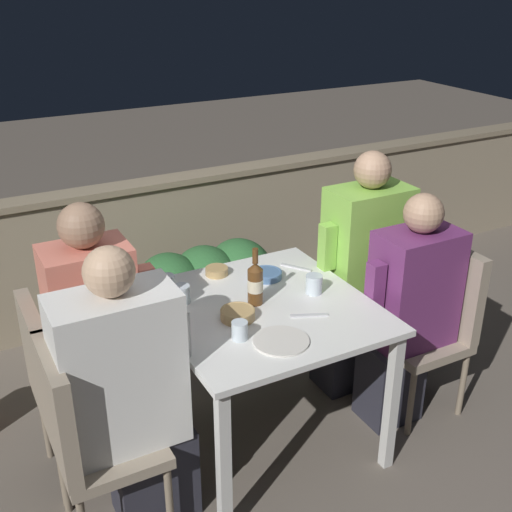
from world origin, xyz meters
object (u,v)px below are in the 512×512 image
chair_left_near (83,431)px  person_purple_stripe (407,311)px  person_green_blouse (360,274)px  chair_right_far (387,289)px  person_white_polo (130,395)px  chair_left_far (61,379)px  chair_right_near (436,315)px  person_coral_top (102,342)px  beer_bottle (255,283)px

chair_left_near → person_purple_stripe: size_ratio=0.74×
chair_left_near → person_green_blouse: person_green_blouse is taller
person_purple_stripe → chair_right_far: bearing=65.5°
person_white_polo → person_purple_stripe: (1.44, 0.04, -0.02)m
person_white_polo → chair_left_far: person_white_polo is taller
chair_right_near → chair_right_far: size_ratio=1.00×
chair_left_near → person_white_polo: person_white_polo is taller
chair_left_far → person_green_blouse: bearing=0.2°
person_purple_stripe → person_green_blouse: (-0.03, 0.35, 0.06)m
person_coral_top → chair_right_far: person_coral_top is taller
chair_right_far → person_green_blouse: (-0.19, -0.00, 0.14)m
person_white_polo → chair_right_near: size_ratio=1.41×
chair_right_near → person_green_blouse: 0.44m
chair_left_near → person_white_polo: (0.20, -0.00, 0.10)m
person_purple_stripe → chair_right_far: 0.39m
person_white_polo → chair_left_far: bearing=117.0°
chair_left_near → chair_right_near: (1.83, 0.04, 0.00)m
chair_left_near → chair_left_far: (0.00, 0.38, 0.00)m
chair_left_far → beer_bottle: size_ratio=3.29×
chair_left_far → person_white_polo: bearing=-63.0°
chair_left_near → person_coral_top: size_ratio=0.69×
person_green_blouse → person_coral_top: bearing=-179.7°
chair_left_far → person_purple_stripe: size_ratio=0.74×
chair_right_near → chair_right_far: same height
chair_right_near → chair_right_far: 0.35m
person_coral_top → person_green_blouse: bearing=0.3°
chair_left_near → chair_right_far: (1.79, 0.39, 0.00)m
chair_left_far → chair_right_far: bearing=0.2°
person_white_polo → person_coral_top: bearing=90.0°
chair_left_far → person_purple_stripe: bearing=-11.9°
person_coral_top → person_purple_stripe: person_coral_top is taller
person_purple_stripe → chair_left_near: bearing=-178.6°
chair_left_near → chair_right_near: size_ratio=1.00×
chair_left_near → chair_right_near: bearing=1.3°
person_white_polo → chair_right_near: 1.64m
chair_right_near → person_purple_stripe: bearing=180.0°
person_coral_top → chair_right_far: bearing=0.2°
chair_left_far → chair_right_near: same height
chair_right_far → chair_right_near: bearing=-83.8°
chair_right_far → person_white_polo: bearing=-166.2°
beer_bottle → person_coral_top: bearing=167.6°
chair_right_near → person_green_blouse: bearing=123.6°
chair_right_far → beer_bottle: beer_bottle is taller
chair_left_far → chair_right_near: (1.83, -0.34, 0.00)m
person_white_polo → chair_right_near: person_white_polo is taller
person_coral_top → beer_bottle: (0.68, -0.15, 0.20)m
person_white_polo → person_green_blouse: 1.46m
chair_left_far → chair_left_near: bearing=-90.1°
chair_right_far → beer_bottle: size_ratio=3.29×
chair_left_near → person_green_blouse: 1.65m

